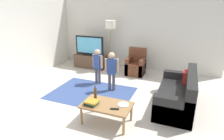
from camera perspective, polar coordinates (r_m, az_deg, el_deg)
ground at (r=4.87m, az=-2.67°, el=-9.42°), size 7.80×7.80×0.00m
wall_back at (r=7.18m, az=7.30°, el=11.24°), size 6.00×0.12×2.70m
wall_left at (r=6.25m, az=-29.07°, el=7.79°), size 0.12×6.00×2.70m
area_rug at (r=5.33m, az=-6.12°, el=-6.83°), size 2.20×1.60×0.01m
tv_stand at (r=7.34m, az=-6.50°, el=2.61°), size 1.20×0.44×0.50m
tv at (r=7.17m, az=-6.76°, el=7.19°), size 1.10×0.28×0.71m
couch at (r=4.81m, az=19.51°, el=-7.15°), size 0.80×1.80×0.86m
armchair at (r=6.65m, az=7.18°, el=1.29°), size 0.60×0.60×0.90m
floor_lamp at (r=6.88m, az=-0.46°, el=12.68°), size 0.36×0.36×1.78m
child_near_tv at (r=5.71m, az=-4.33°, el=2.01°), size 0.35×0.18×1.07m
child_center at (r=5.22m, az=-0.11°, el=0.60°), size 0.36×0.20×1.11m
coffee_table at (r=3.93m, az=-1.61°, el=-10.82°), size 1.00×0.60×0.42m
book_stack at (r=3.90m, az=-6.12°, el=-9.57°), size 0.29×0.25×0.09m
bottle at (r=4.03m, az=-5.01°, el=-7.04°), size 0.06×0.06×0.32m
tv_remote at (r=3.73m, az=0.80°, el=-11.54°), size 0.18×0.09×0.02m
plate at (r=3.88m, az=3.40°, el=-10.28°), size 0.22×0.22×0.02m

